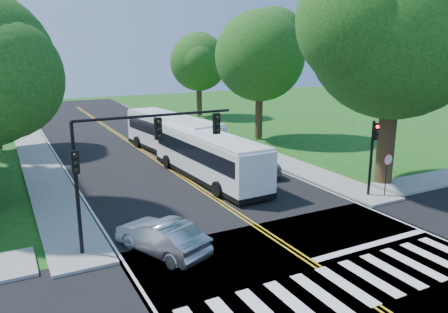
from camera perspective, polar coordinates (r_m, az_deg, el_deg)
ground at (r=17.74m, az=14.50°, el=-15.30°), size 140.00×140.00×0.00m
road at (r=32.31m, az=-7.23°, el=-1.50°), size 14.00×96.00×0.01m
cross_road at (r=17.73m, az=14.50°, el=-15.29°), size 60.00×12.00×0.01m
center_line at (r=35.97m, az=-9.47°, el=0.02°), size 0.36×70.00×0.01m
edge_line_w at (r=34.56m, az=-20.22°, el=-1.23°), size 0.12×70.00×0.01m
edge_line_e at (r=38.55m, az=0.16°, el=1.14°), size 0.12×70.00×0.01m
crosswalk at (r=17.42m, az=15.64°, el=-15.90°), size 12.60×3.00×0.01m
stop_bar at (r=20.98m, az=18.80°, el=-10.81°), size 6.60×0.40×0.01m
sidewalk_nw at (r=37.31m, az=-23.14°, el=-0.33°), size 2.60×40.00×0.15m
sidewalk_ne at (r=41.82m, az=0.06°, el=2.24°), size 2.60×40.00×0.15m
tree_ne_big at (r=29.06m, az=21.58°, el=15.13°), size 10.80×10.80×14.91m
tree_east_mid at (r=41.69m, az=4.72°, el=12.93°), size 8.40×8.40×11.93m
tree_east_far at (r=56.31m, az=-3.32°, el=12.18°), size 7.20×7.20×10.34m
signal_nw at (r=18.81m, az=-11.92°, el=0.87°), size 7.15×0.46×5.66m
signal_ne at (r=26.51m, az=18.85°, el=1.04°), size 0.30×0.46×4.40m
stop_sign at (r=26.99m, az=20.58°, el=-0.92°), size 0.76×0.08×2.53m
bus_lead at (r=29.08m, az=-2.15°, el=0.19°), size 3.32×12.05×3.09m
bus_follow at (r=36.15m, az=-6.84°, el=2.92°), size 4.07×12.61×3.21m
hatchback at (r=19.03m, az=-8.15°, el=-10.32°), size 3.17×4.82×1.50m
suv at (r=30.79m, az=4.12°, el=-0.87°), size 3.29×5.30×1.37m
dark_sedan at (r=34.90m, az=1.60°, el=0.84°), size 3.10×4.68×1.26m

